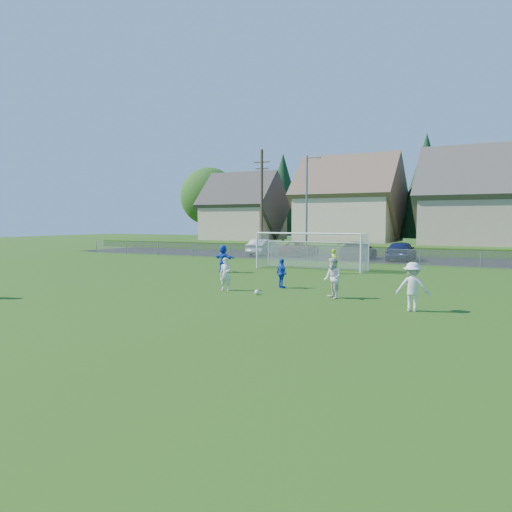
% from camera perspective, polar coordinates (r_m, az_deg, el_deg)
% --- Properties ---
extents(ground, '(160.00, 160.00, 0.00)m').
position_cam_1_polar(ground, '(19.95, -10.92, -5.45)').
color(ground, '#193D0C').
rests_on(ground, ground).
extents(asphalt_lot, '(60.00, 60.00, 0.00)m').
position_cam_1_polar(asphalt_lot, '(44.67, 11.85, -0.23)').
color(asphalt_lot, black).
rests_on(asphalt_lot, ground).
extents(grass_embankment, '(70.00, 6.00, 0.80)m').
position_cam_1_polar(grass_embankment, '(51.87, 14.17, 0.76)').
color(grass_embankment, '#1E420F').
rests_on(grass_embankment, ground).
extents(soccer_ball, '(0.22, 0.22, 0.22)m').
position_cam_1_polar(soccer_ball, '(22.10, 0.10, -4.17)').
color(soccer_ball, white).
rests_on(soccer_ball, ground).
extents(player_white_a, '(0.63, 0.49, 1.54)m').
position_cam_1_polar(player_white_a, '(23.40, -3.50, -2.08)').
color(player_white_a, white).
rests_on(player_white_a, ground).
extents(player_white_b, '(1.04, 1.06, 1.72)m').
position_cam_1_polar(player_white_b, '(21.21, 8.75, -2.51)').
color(player_white_b, white).
rests_on(player_white_b, ground).
extents(player_white_c, '(1.23, 0.81, 1.77)m').
position_cam_1_polar(player_white_c, '(18.88, 17.45, -3.38)').
color(player_white_c, white).
rests_on(player_white_c, ground).
extents(player_blue_a, '(0.89, 0.78, 1.44)m').
position_cam_1_polar(player_blue_a, '(24.25, 2.95, -1.99)').
color(player_blue_a, blue).
rests_on(player_blue_a, ground).
extents(player_blue_b, '(1.70, 0.91, 1.75)m').
position_cam_1_polar(player_blue_b, '(31.57, -3.77, -0.31)').
color(player_blue_b, blue).
rests_on(player_blue_b, ground).
extents(goalkeeper, '(0.65, 0.55, 1.53)m').
position_cam_1_polar(goalkeeper, '(31.21, 8.92, -0.60)').
color(goalkeeper, '#9CD118').
rests_on(goalkeeper, ground).
extents(car_b, '(1.87, 4.74, 1.54)m').
position_cam_1_polar(car_b, '(47.28, 0.90, 1.02)').
color(car_b, '#BEBEBE').
rests_on(car_b, ground).
extents(car_c, '(2.59, 5.01, 1.35)m').
position_cam_1_polar(car_c, '(46.15, 5.02, 0.81)').
color(car_c, '#53090E').
rests_on(car_c, ground).
extents(car_d, '(2.26, 5.20, 1.49)m').
position_cam_1_polar(car_d, '(43.47, 11.61, 0.64)').
color(car_d, black).
rests_on(car_d, ground).
extents(car_e, '(2.06, 4.82, 1.63)m').
position_cam_1_polar(car_e, '(42.59, 16.26, 0.58)').
color(car_e, '#151E4B').
rests_on(car_e, ground).
extents(soccer_goal, '(7.42, 1.90, 2.50)m').
position_cam_1_polar(soccer_goal, '(33.74, 6.44, 1.23)').
color(soccer_goal, white).
rests_on(soccer_goal, ground).
extents(chainlink_fence, '(52.06, 0.06, 1.20)m').
position_cam_1_polar(chainlink_fence, '(39.38, 9.62, 0.15)').
color(chainlink_fence, gray).
rests_on(chainlink_fence, ground).
extents(streetlight, '(1.38, 0.18, 9.00)m').
position_cam_1_polar(streetlight, '(44.62, 5.87, 6.04)').
color(streetlight, slate).
rests_on(streetlight, ground).
extents(utility_pole, '(1.60, 0.26, 10.00)m').
position_cam_1_polar(utility_pole, '(47.66, 0.66, 6.31)').
color(utility_pole, '#473321').
rests_on(utility_pole, ground).
extents(houses_row, '(53.90, 11.45, 13.27)m').
position_cam_1_polar(houses_row, '(58.82, 17.94, 7.81)').
color(houses_row, tan).
rests_on(houses_row, ground).
extents(tree_row, '(65.98, 12.36, 13.80)m').
position_cam_1_polar(tree_row, '(65.12, 18.10, 7.05)').
color(tree_row, '#382616').
rests_on(tree_row, ground).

